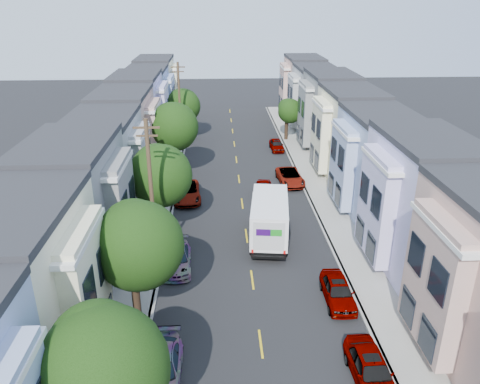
{
  "coord_description": "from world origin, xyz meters",
  "views": [
    {
      "loc": [
        -2.06,
        -25.44,
        16.82
      ],
      "look_at": [
        -0.32,
        9.42,
        2.2
      ],
      "focal_mm": 35.0,
      "sensor_mm": 36.0,
      "label": 1
    }
  ],
  "objects_px": {
    "tree_b": "(137,246)",
    "tree_e": "(182,106)",
    "parked_left_c": "(177,259)",
    "parked_left_d": "(187,192)",
    "parked_right_a": "(371,370)",
    "parked_right_b": "(338,291)",
    "utility_pole_far": "(180,107)",
    "lead_sedan": "(263,190)",
    "tree_c": "(159,176)",
    "tree_far_r": "(289,111)",
    "utility_pole_near": "(152,196)",
    "tree_d": "(173,127)",
    "parked_right_c": "(290,177)",
    "fedex_truck": "(269,217)",
    "parked_right_d": "(277,145)",
    "tree_a": "(101,371)",
    "parked_left_b": "(161,369)"
  },
  "relations": [
    {
      "from": "tree_d",
      "to": "tree_far_r",
      "type": "bearing_deg",
      "value": 44.79
    },
    {
      "from": "parked_left_c",
      "to": "parked_right_c",
      "type": "xyz_separation_m",
      "value": [
        9.8,
        14.8,
        0.01
      ]
    },
    {
      "from": "parked_right_a",
      "to": "parked_right_b",
      "type": "xyz_separation_m",
      "value": [
        0.0,
        6.38,
        -0.04
      ]
    },
    {
      "from": "tree_b",
      "to": "parked_right_d",
      "type": "distance_m",
      "value": 33.72
    },
    {
      "from": "tree_b",
      "to": "parked_left_d",
      "type": "xyz_separation_m",
      "value": [
        1.4,
        17.36,
        -4.32
      ]
    },
    {
      "from": "lead_sedan",
      "to": "parked_left_c",
      "type": "bearing_deg",
      "value": -113.96
    },
    {
      "from": "tree_a",
      "to": "tree_c",
      "type": "bearing_deg",
      "value": 90.0
    },
    {
      "from": "parked_right_c",
      "to": "tree_far_r",
      "type": "bearing_deg",
      "value": 78.43
    },
    {
      "from": "tree_a",
      "to": "tree_e",
      "type": "distance_m",
      "value": 44.39
    },
    {
      "from": "fedex_truck",
      "to": "tree_far_r",
      "type": "bearing_deg",
      "value": 85.59
    },
    {
      "from": "parked_right_c",
      "to": "tree_d",
      "type": "bearing_deg",
      "value": 167.42
    },
    {
      "from": "parked_right_b",
      "to": "parked_right_c",
      "type": "relative_size",
      "value": 0.91
    },
    {
      "from": "parked_left_c",
      "to": "parked_left_d",
      "type": "distance_m",
      "value": 11.37
    },
    {
      "from": "tree_e",
      "to": "utility_pole_near",
      "type": "relative_size",
      "value": 0.65
    },
    {
      "from": "tree_e",
      "to": "parked_right_b",
      "type": "xyz_separation_m",
      "value": [
        11.2,
        -34.31,
        -3.69
      ]
    },
    {
      "from": "utility_pole_far",
      "to": "parked_right_c",
      "type": "bearing_deg",
      "value": -45.54
    },
    {
      "from": "parked_left_d",
      "to": "parked_right_c",
      "type": "bearing_deg",
      "value": 14.13
    },
    {
      "from": "fedex_truck",
      "to": "parked_right_b",
      "type": "relative_size",
      "value": 1.58
    },
    {
      "from": "tree_c",
      "to": "parked_left_d",
      "type": "distance_m",
      "value": 8.31
    },
    {
      "from": "parked_left_d",
      "to": "parked_right_d",
      "type": "distance_m",
      "value": 17.2
    },
    {
      "from": "parked_right_c",
      "to": "parked_right_d",
      "type": "relative_size",
      "value": 1.24
    },
    {
      "from": "utility_pole_far",
      "to": "parked_left_d",
      "type": "bearing_deg",
      "value": -84.61
    },
    {
      "from": "tree_a",
      "to": "utility_pole_near",
      "type": "xyz_separation_m",
      "value": [
        0.0,
        14.59,
        0.42
      ]
    },
    {
      "from": "utility_pole_near",
      "to": "parked_left_d",
      "type": "bearing_deg",
      "value": 82.85
    },
    {
      "from": "tree_a",
      "to": "parked_left_b",
      "type": "height_order",
      "value": "tree_a"
    },
    {
      "from": "utility_pole_far",
      "to": "lead_sedan",
      "type": "distance_m",
      "value": 17.4
    },
    {
      "from": "tree_d",
      "to": "tree_e",
      "type": "height_order",
      "value": "tree_d"
    },
    {
      "from": "tree_a",
      "to": "lead_sedan",
      "type": "relative_size",
      "value": 1.71
    },
    {
      "from": "lead_sedan",
      "to": "parked_left_b",
      "type": "height_order",
      "value": "parked_left_b"
    },
    {
      "from": "tree_d",
      "to": "lead_sedan",
      "type": "distance_m",
      "value": 10.71
    },
    {
      "from": "parked_right_d",
      "to": "parked_right_c",
      "type": "bearing_deg",
      "value": -91.78
    },
    {
      "from": "tree_b",
      "to": "parked_left_b",
      "type": "relative_size",
      "value": 1.64
    },
    {
      "from": "parked_right_d",
      "to": "utility_pole_far",
      "type": "bearing_deg",
      "value": 174.59
    },
    {
      "from": "tree_e",
      "to": "parked_right_b",
      "type": "relative_size",
      "value": 1.51
    },
    {
      "from": "tree_far_r",
      "to": "parked_left_d",
      "type": "relative_size",
      "value": 1.03
    },
    {
      "from": "tree_b",
      "to": "parked_left_d",
      "type": "height_order",
      "value": "tree_b"
    },
    {
      "from": "parked_left_d",
      "to": "parked_right_a",
      "type": "height_order",
      "value": "parked_right_a"
    },
    {
      "from": "tree_b",
      "to": "tree_e",
      "type": "bearing_deg",
      "value": 90.0
    },
    {
      "from": "parked_left_c",
      "to": "parked_right_b",
      "type": "distance_m",
      "value": 10.7
    },
    {
      "from": "utility_pole_far",
      "to": "fedex_truck",
      "type": "distance_m",
      "value": 24.2
    },
    {
      "from": "tree_e",
      "to": "lead_sedan",
      "type": "height_order",
      "value": "tree_e"
    },
    {
      "from": "tree_d",
      "to": "parked_right_b",
      "type": "distance_m",
      "value": 24.07
    },
    {
      "from": "tree_b",
      "to": "fedex_truck",
      "type": "bearing_deg",
      "value": 50.34
    },
    {
      "from": "tree_a",
      "to": "parked_left_c",
      "type": "relative_size",
      "value": 1.64
    },
    {
      "from": "tree_c",
      "to": "tree_far_r",
      "type": "distance_m",
      "value": 28.53
    },
    {
      "from": "lead_sedan",
      "to": "parked_right_b",
      "type": "height_order",
      "value": "parked_right_b"
    },
    {
      "from": "tree_d",
      "to": "tree_e",
      "type": "relative_size",
      "value": 1.18
    },
    {
      "from": "tree_a",
      "to": "parked_right_c",
      "type": "xyz_separation_m",
      "value": [
        11.2,
        29.17,
        -4.07
      ]
    },
    {
      "from": "parked_right_d",
      "to": "tree_b",
      "type": "bearing_deg",
      "value": -111.36
    },
    {
      "from": "tree_a",
      "to": "tree_far_r",
      "type": "xyz_separation_m",
      "value": [
        13.2,
        43.98,
        -1.05
      ]
    }
  ]
}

